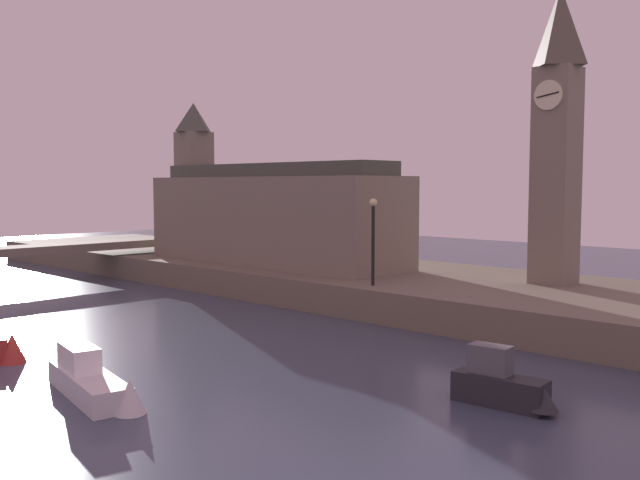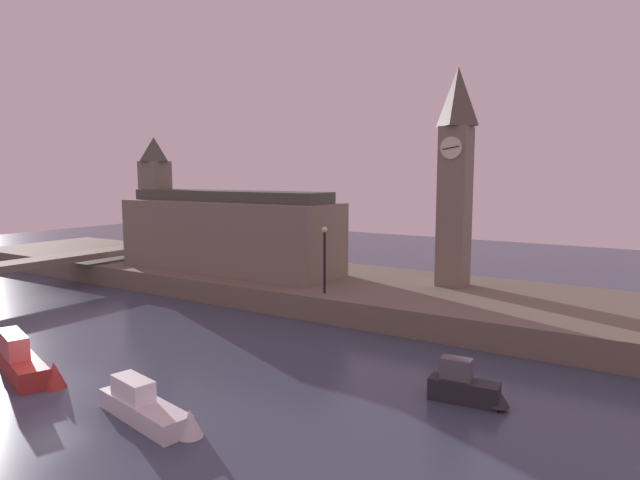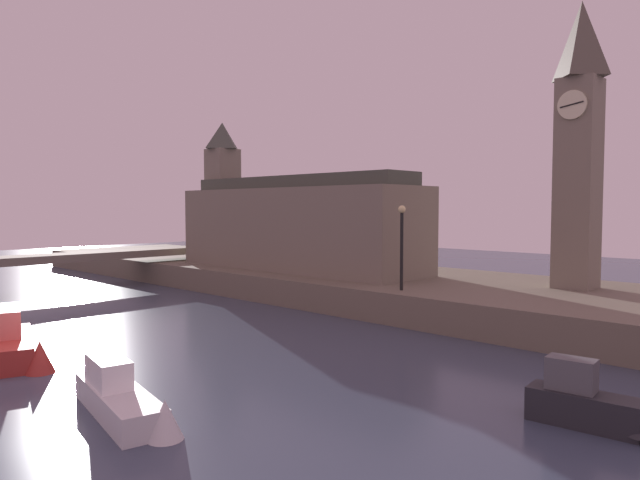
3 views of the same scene
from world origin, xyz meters
name	(u,v)px [view 3 (image 3 of 3)]	position (x,y,z in m)	size (l,w,h in m)	color
ground_plane	(39,370)	(0.00, 0.00, 0.00)	(120.00, 120.00, 0.00)	#384256
far_embankment	(395,288)	(0.00, 20.00, 0.75)	(70.00, 12.00, 1.50)	#6B6051
clock_tower	(579,140)	(9.60, 21.88, 8.74)	(1.98, 2.04, 13.92)	slate
parliament_hall	(291,222)	(-7.33, 18.60, 4.50)	(17.95, 5.25, 10.21)	slate
streetlamp	(402,238)	(3.85, 15.31, 4.03)	(0.36, 0.36, 4.08)	black
boat_ferry_white	(126,400)	(6.29, -0.16, 0.49)	(5.26, 2.02, 1.64)	silver
boat_dinghy_red	(17,343)	(-1.78, -0.11, 0.66)	(5.54, 2.58, 1.96)	maroon
boat_barge_dark	(589,404)	(15.16, 7.53, 0.60)	(3.12, 1.14, 1.67)	#232328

